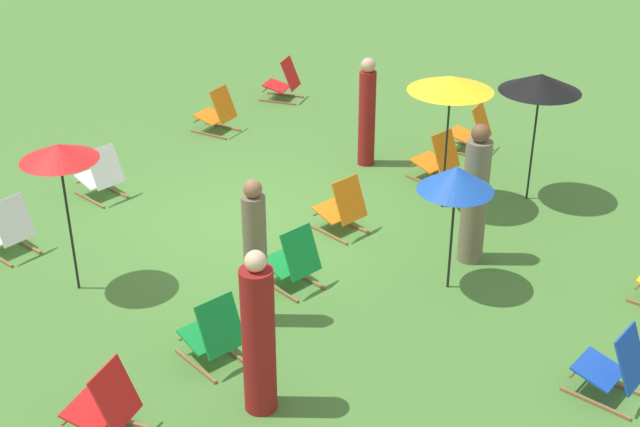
# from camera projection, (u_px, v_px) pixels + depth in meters

# --- Properties ---
(ground_plane) EXTENTS (40.00, 40.00, 0.00)m
(ground_plane) POSITION_uv_depth(u_px,v_px,m) (250.00, 224.00, 12.31)
(ground_plane) COLOR #477A33
(deckchair_1) EXTENTS (0.64, 0.85, 0.83)m
(deckchair_1) POSITION_uv_depth(u_px,v_px,m) (342.00, 208.00, 11.93)
(deckchair_1) COLOR olive
(deckchair_1) RESTS_ON ground
(deckchair_2) EXTENTS (0.65, 0.85, 0.83)m
(deckchair_2) POSITION_uv_depth(u_px,v_px,m) (284.00, 82.00, 16.72)
(deckchair_2) COLOR olive
(deckchair_2) RESTS_ON ground
(deckchair_3) EXTENTS (0.64, 0.85, 0.83)m
(deckchair_3) POSITION_uv_depth(u_px,v_px,m) (293.00, 261.00, 10.67)
(deckchair_3) COLOR olive
(deckchair_3) RESTS_ON ground
(deckchair_5) EXTENTS (0.66, 0.86, 0.83)m
(deckchair_5) POSITION_uv_depth(u_px,v_px,m) (213.00, 334.00, 9.29)
(deckchair_5) COLOR olive
(deckchair_5) RESTS_ON ground
(deckchair_6) EXTENTS (0.57, 0.81, 0.83)m
(deckchair_6) POSITION_uv_depth(u_px,v_px,m) (614.00, 368.00, 8.77)
(deckchair_6) COLOR olive
(deckchair_6) RESTS_ON ground
(deckchair_7) EXTENTS (0.53, 0.79, 0.83)m
(deckchair_7) POSITION_uv_depth(u_px,v_px,m) (473.00, 131.00, 14.45)
(deckchair_7) COLOR olive
(deckchair_7) RESTS_ON ground
(deckchair_8) EXTENTS (0.64, 0.85, 0.83)m
(deckchair_8) POSITION_uv_depth(u_px,v_px,m) (437.00, 159.00, 13.42)
(deckchair_8) COLOR olive
(deckchair_8) RESTS_ON ground
(deckchair_9) EXTENTS (0.60, 0.83, 0.83)m
(deckchair_9) POSITION_uv_depth(u_px,v_px,m) (101.00, 175.00, 12.90)
(deckchair_9) COLOR olive
(deckchair_9) RESTS_ON ground
(deckchair_10) EXTENTS (0.52, 0.79, 0.83)m
(deckchair_10) POSITION_uv_depth(u_px,v_px,m) (217.00, 113.00, 15.23)
(deckchair_10) COLOR olive
(deckchair_10) RESTS_ON ground
(deckchair_12) EXTENTS (0.57, 0.81, 0.83)m
(deckchair_12) POSITION_uv_depth(u_px,v_px,m) (9.00, 229.00, 11.40)
(deckchair_12) COLOR olive
(deckchair_12) RESTS_ON ground
(deckchair_13) EXTENTS (0.62, 0.84, 0.83)m
(deckchair_13) POSITION_uv_depth(u_px,v_px,m) (105.00, 406.00, 8.24)
(deckchair_13) COLOR olive
(deckchair_13) RESTS_ON ground
(umbrella_0) EXTENTS (0.92, 0.92, 1.65)m
(umbrella_0) POSITION_uv_depth(u_px,v_px,m) (456.00, 179.00, 10.13)
(umbrella_0) COLOR black
(umbrella_0) RESTS_ON ground
(umbrella_1) EXTENTS (1.21, 1.21, 2.02)m
(umbrella_1) POSITION_uv_depth(u_px,v_px,m) (451.00, 84.00, 11.91)
(umbrella_1) COLOR black
(umbrella_1) RESTS_ON ground
(umbrella_2) EXTENTS (0.92, 0.92, 1.95)m
(umbrella_2) POSITION_uv_depth(u_px,v_px,m) (59.00, 153.00, 9.95)
(umbrella_2) COLOR black
(umbrella_2) RESTS_ON ground
(umbrella_3) EXTENTS (1.17, 1.17, 1.96)m
(umbrella_3) POSITION_uv_depth(u_px,v_px,m) (541.00, 83.00, 12.20)
(umbrella_3) COLOR black
(umbrella_3) RESTS_ON ground
(person_0) EXTENTS (0.38, 0.38, 1.79)m
(person_0) POSITION_uv_depth(u_px,v_px,m) (367.00, 114.00, 13.78)
(person_0) COLOR maroon
(person_0) RESTS_ON ground
(person_1) EXTENTS (0.32, 0.32, 1.83)m
(person_1) POSITION_uv_depth(u_px,v_px,m) (255.00, 256.00, 9.76)
(person_1) COLOR #72664C
(person_1) RESTS_ON ground
(person_2) EXTENTS (0.37, 0.37, 1.83)m
(person_2) POSITION_uv_depth(u_px,v_px,m) (259.00, 337.00, 8.40)
(person_2) COLOR maroon
(person_2) RESTS_ON ground
(person_3) EXTENTS (0.47, 0.47, 1.91)m
(person_3) POSITION_uv_depth(u_px,v_px,m) (475.00, 198.00, 11.02)
(person_3) COLOR #72664C
(person_3) RESTS_ON ground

